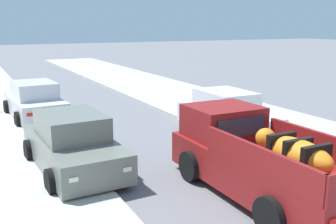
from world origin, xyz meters
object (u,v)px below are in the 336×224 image
pickup_truck (259,160)px  car_left_mid (73,144)px  car_right_near (35,102)px  car_left_near (226,114)px

pickup_truck → car_left_mid: bearing=134.7°
pickup_truck → car_right_near: 10.57m
pickup_truck → car_left_near: 5.08m
pickup_truck → car_left_mid: pickup_truck is taller
car_left_mid → car_right_near: bearing=89.5°
car_left_mid → car_left_near: bearing=10.9°
car_left_near → car_right_near: 7.89m
pickup_truck → car_left_mid: (-3.38, 3.42, -0.10)m
pickup_truck → car_right_near: (-3.32, 10.03, -0.10)m
pickup_truck → car_right_near: size_ratio=1.20×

